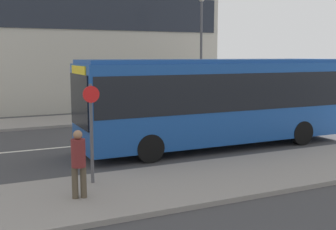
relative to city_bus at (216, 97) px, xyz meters
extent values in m
plane|color=#3A3A3D|center=(-2.36, 2.37, -1.94)|extent=(120.00, 120.00, 0.00)
cube|color=gray|center=(-2.36, -3.88, -1.88)|extent=(44.00, 3.50, 0.13)
cube|color=gray|center=(-2.36, 8.62, -1.88)|extent=(44.00, 3.50, 0.13)
cube|color=silver|center=(-2.36, 2.37, -1.94)|extent=(41.80, 0.16, 0.01)
cube|color=#1E232D|center=(-1.13, 11.84, 4.23)|extent=(16.38, 0.08, 2.20)
cube|color=#194793|center=(0.01, 0.00, -0.17)|extent=(10.53, 2.60, 2.93)
cube|color=black|center=(0.01, 0.00, 0.27)|extent=(10.32, 2.63, 1.35)
cube|color=#194793|center=(0.01, 0.00, 1.37)|extent=(10.37, 2.39, 0.14)
cube|color=black|center=(-5.27, 0.00, 0.10)|extent=(0.05, 2.29, 1.76)
cube|color=yellow|center=(-5.27, 0.00, 1.09)|extent=(0.04, 1.82, 0.32)
cylinder|color=black|center=(-3.25, -1.19, -1.46)|extent=(0.96, 0.28, 0.96)
cylinder|color=black|center=(-3.25, 1.19, -1.46)|extent=(0.96, 0.28, 0.96)
cylinder|color=black|center=(3.27, -1.19, -1.46)|extent=(0.96, 0.28, 0.96)
cylinder|color=black|center=(3.27, 1.19, -1.46)|extent=(0.96, 0.28, 0.96)
cube|color=silver|center=(10.79, 5.86, -1.45)|extent=(4.52, 1.71, 0.68)
cube|color=#21262B|center=(10.65, 5.86, -0.83)|extent=(2.48, 1.50, 0.57)
cylinder|color=black|center=(12.19, 6.62, -1.64)|extent=(0.60, 0.18, 0.60)
cylinder|color=black|center=(9.39, 5.09, -1.64)|extent=(0.60, 0.18, 0.60)
cylinder|color=black|center=(9.39, 6.62, -1.64)|extent=(0.60, 0.18, 0.60)
cylinder|color=#4C4233|center=(-6.39, -4.04, -1.43)|extent=(0.15, 0.15, 0.77)
cylinder|color=#4C4233|center=(-6.19, -4.07, -1.43)|extent=(0.15, 0.15, 0.77)
cylinder|color=maroon|center=(-6.29, -4.06, -0.71)|extent=(0.34, 0.34, 0.67)
sphere|color=#936B4C|center=(-6.29, -4.06, -0.26)|extent=(0.22, 0.22, 0.22)
cylinder|color=#4C4C51|center=(-5.68, -2.98, -0.48)|extent=(0.09, 0.09, 2.66)
cylinder|color=red|center=(-5.68, -3.04, 0.58)|extent=(0.44, 0.03, 0.44)
cylinder|color=#4C4C51|center=(3.49, 7.30, 1.40)|extent=(0.14, 0.14, 6.43)
camera|label=1|loc=(-8.51, -13.77, 1.59)|focal=45.00mm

